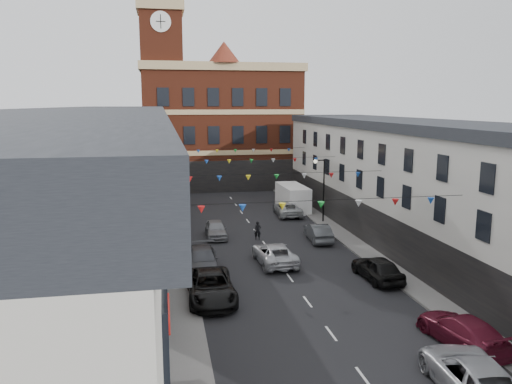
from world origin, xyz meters
TOP-DOWN VIEW (x-y plane):
  - ground at (0.00, 0.00)m, footprint 160.00×160.00m
  - pavement_left at (-6.90, 2.00)m, footprint 1.80×64.00m
  - pavement_right at (6.90, 2.00)m, footprint 1.80×64.00m
  - terrace_left at (-11.78, 1.00)m, footprint 8.40×56.00m
  - terrace_right at (11.78, 1.00)m, footprint 8.40×56.00m
  - civic_building at (0.00, 37.95)m, footprint 20.60×13.30m
  - clock_tower at (-7.50, 35.00)m, footprint 5.60×5.60m
  - distant_hill at (-4.00, 62.00)m, footprint 40.00×14.00m
  - street_lamp at (6.55, 14.00)m, footprint 1.10×0.36m
  - car_left_c at (-5.31, -2.70)m, footprint 2.61×5.66m
  - car_left_d at (-5.41, 2.34)m, footprint 2.38×5.32m
  - car_left_e at (-3.60, 10.69)m, footprint 1.78×4.24m
  - car_right_b at (3.60, -13.91)m, footprint 3.15×5.85m
  - car_right_c at (5.50, -10.22)m, footprint 2.60×5.19m
  - car_right_d at (5.32, -1.39)m, footprint 2.12×4.66m
  - car_right_e at (4.43, 8.08)m, footprint 1.75×4.42m
  - car_right_f at (4.29, 17.61)m, footprint 2.60×5.12m
  - moving_car at (-0.33, 2.99)m, footprint 2.61×5.32m
  - white_van at (5.42, 19.97)m, footprint 2.43×6.00m
  - pedestrian at (-0.32, 9.30)m, footprint 0.62×0.47m

SIDE VIEW (x-z plane):
  - ground at x=0.00m, z-range 0.00..0.00m
  - pavement_left at x=-6.90m, z-range 0.00..0.15m
  - pavement_right at x=6.90m, z-range 0.00..0.15m
  - car_right_f at x=4.29m, z-range 0.00..1.39m
  - car_right_e at x=4.43m, z-range 0.00..1.43m
  - car_left_e at x=-3.60m, z-range 0.00..1.43m
  - car_right_c at x=5.50m, z-range 0.00..1.45m
  - moving_car at x=-0.33m, z-range 0.00..1.45m
  - car_left_d at x=-5.41m, z-range 0.00..1.51m
  - pedestrian at x=-0.32m, z-range 0.00..1.54m
  - car_right_d at x=5.32m, z-range 0.00..1.55m
  - car_right_b at x=3.60m, z-range 0.00..1.56m
  - car_left_c at x=-5.31m, z-range 0.00..1.57m
  - white_van at x=5.42m, z-range 0.00..2.63m
  - street_lamp at x=6.55m, z-range 0.90..6.90m
  - terrace_right at x=11.78m, z-range 0.00..9.70m
  - distant_hill at x=-4.00m, z-range 0.00..10.00m
  - terrace_left at x=-11.78m, z-range 0.00..10.70m
  - civic_building at x=0.00m, z-range -1.11..17.39m
  - clock_tower at x=-7.50m, z-range -0.07..29.93m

